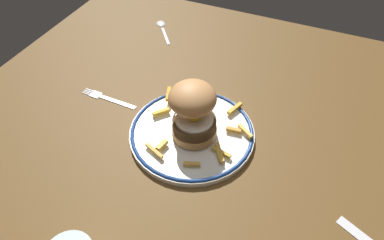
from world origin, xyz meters
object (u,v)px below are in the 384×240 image
dinner_plate (192,132)px  fork (107,98)px  burger (193,110)px  spoon (162,25)px

dinner_plate → fork: 22.97cm
burger → fork: burger is taller
dinner_plate → spoon: (-25.62, 36.33, -0.48)cm
burger → fork: size_ratio=0.81×
burger → spoon: burger is taller
dinner_plate → spoon: bearing=125.2°
dinner_plate → burger: burger is taller
dinner_plate → spoon: size_ratio=2.29×
fork → spoon: 33.90cm
dinner_plate → burger: size_ratio=2.25×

